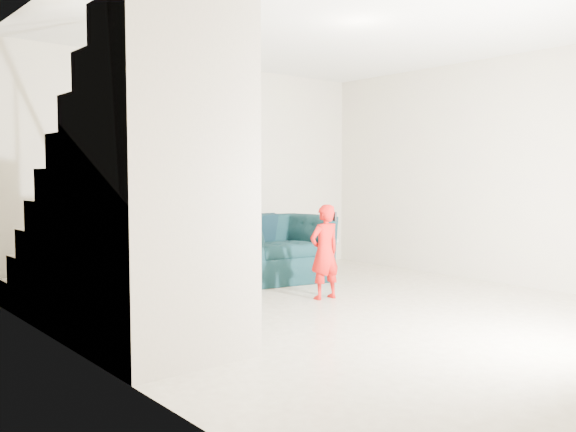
% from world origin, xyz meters
% --- Properties ---
extents(floor, '(5.50, 5.50, 0.00)m').
position_xyz_m(floor, '(0.00, 0.00, 0.00)').
color(floor, tan).
rests_on(floor, ground).
extents(ceiling, '(5.50, 5.50, 0.00)m').
position_xyz_m(ceiling, '(0.00, 0.00, 2.70)').
color(ceiling, silver).
rests_on(ceiling, back_wall).
extents(back_wall, '(5.00, 0.00, 5.00)m').
position_xyz_m(back_wall, '(0.00, 2.75, 1.35)').
color(back_wall, beige).
rests_on(back_wall, floor).
extents(left_wall, '(0.00, 5.50, 5.50)m').
position_xyz_m(left_wall, '(-2.50, 0.00, 1.35)').
color(left_wall, beige).
rests_on(left_wall, floor).
extents(right_wall, '(0.00, 5.50, 5.50)m').
position_xyz_m(right_wall, '(2.50, 0.00, 1.35)').
color(right_wall, beige).
rests_on(right_wall, floor).
extents(armchair, '(1.40, 1.27, 0.80)m').
position_xyz_m(armchair, '(0.55, 1.97, 0.40)').
color(armchair, black).
rests_on(armchair, floor).
extents(toddler, '(0.38, 0.26, 0.99)m').
position_xyz_m(toddler, '(0.23, 0.70, 0.50)').
color(toddler, '#AD0512').
rests_on(toddler, floor).
extents(side_table, '(0.42, 0.42, 0.42)m').
position_xyz_m(side_table, '(1.62, 2.21, 0.28)').
color(side_table, silver).
rests_on(side_table, floor).
extents(staircase, '(1.02, 3.03, 3.62)m').
position_xyz_m(staircase, '(-2.00, 0.55, 0.95)').
color(staircase, '#ADA089').
rests_on(staircase, floor).
extents(cushion, '(0.36, 0.17, 0.36)m').
position_xyz_m(cushion, '(0.58, 2.21, 0.64)').
color(cushion, black).
rests_on(cushion, armchair).
extents(throw, '(0.04, 0.45, 0.50)m').
position_xyz_m(throw, '(-0.02, 1.87, 0.50)').
color(throw, black).
rests_on(throw, armchair).
extents(phone, '(0.03, 0.05, 0.10)m').
position_xyz_m(phone, '(0.34, 0.66, 0.86)').
color(phone, black).
rests_on(phone, toddler).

